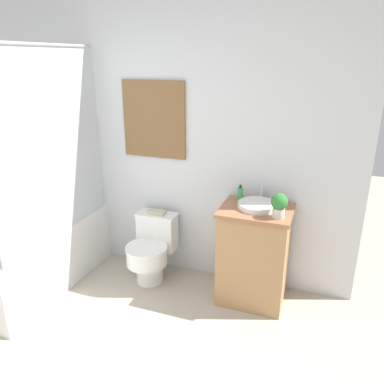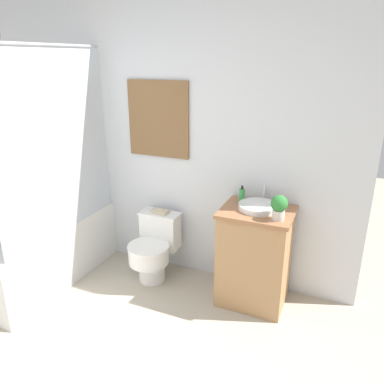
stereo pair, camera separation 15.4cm
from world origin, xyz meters
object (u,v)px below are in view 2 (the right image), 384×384
toilet (154,247)px  sink (258,207)px  soap_bottle (242,195)px  potted_plant (279,206)px  book_on_tank (160,211)px

toilet → sink: size_ratio=1.73×
soap_bottle → potted_plant: potted_plant is taller
soap_bottle → book_on_tank: bearing=179.8°
book_on_tank → sink: bearing=-5.5°
sink → potted_plant: potted_plant is taller
potted_plant → toilet: bearing=174.8°
sink → potted_plant: 0.24m
soap_bottle → book_on_tank: soap_bottle is taller
soap_bottle → book_on_tank: size_ratio=0.91×
soap_bottle → book_on_tank: (-0.74, 0.00, -0.26)m
sink → soap_bottle: (-0.16, 0.08, 0.04)m
sink → book_on_tank: size_ratio=2.21×
toilet → potted_plant: (1.08, -0.10, 0.61)m
soap_bottle → sink: bearing=-28.1°
potted_plant → book_on_tank: bearing=168.2°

